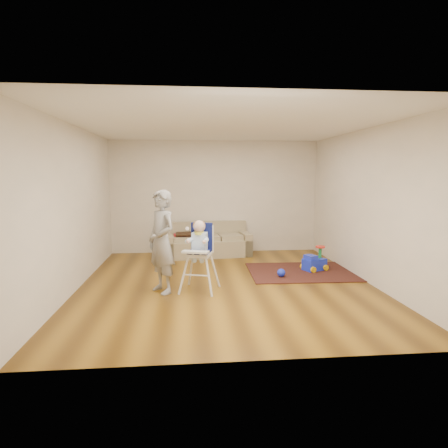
{
  "coord_description": "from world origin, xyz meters",
  "views": [
    {
      "loc": [
        -0.63,
        -6.32,
        1.9
      ],
      "look_at": [
        0.0,
        0.4,
        1.0
      ],
      "focal_mm": 30.0,
      "sensor_mm": 36.0,
      "label": 1
    }
  ],
  "objects": [
    {
      "name": "ground",
      "position": [
        0.0,
        0.0,
        0.0
      ],
      "size": [
        5.5,
        5.5,
        0.0
      ],
      "primitive_type": "plane",
      "color": "#4D310C",
      "rests_on": "ground"
    },
    {
      "name": "toy_ball",
      "position": [
        1.05,
        0.28,
        0.09
      ],
      "size": [
        0.15,
        0.15,
        0.15
      ],
      "primitive_type": "sphere",
      "color": "#1B30E5",
      "rests_on": "area_rug"
    },
    {
      "name": "high_chair",
      "position": [
        -0.47,
        -0.35,
        0.57
      ],
      "size": [
        0.68,
        0.68,
        1.18
      ],
      "rotation": [
        0.0,
        0.0,
        -0.3
      ],
      "color": "silver",
      "rests_on": "ground"
    },
    {
      "name": "sofa",
      "position": [
        -0.22,
        2.3,
        0.39
      ],
      "size": [
        2.08,
        1.04,
        0.77
      ],
      "rotation": [
        0.0,
        0.0,
        0.12
      ],
      "color": "gray",
      "rests_on": "ground"
    },
    {
      "name": "room_envelope",
      "position": [
        0.0,
        0.53,
        1.88
      ],
      "size": [
        5.04,
        5.52,
        2.72
      ],
      "color": "silver",
      "rests_on": "ground"
    },
    {
      "name": "adult",
      "position": [
        -1.07,
        -0.37,
        0.83
      ],
      "size": [
        0.67,
        0.72,
        1.66
      ],
      "primitive_type": "imported",
      "rotation": [
        0.0,
        0.0,
        -0.95
      ],
      "color": "gray",
      "rests_on": "ground"
    },
    {
      "name": "ride_on_toy",
      "position": [
        1.83,
        0.72,
        0.25
      ],
      "size": [
        0.52,
        0.46,
        0.47
      ],
      "primitive_type": null,
      "rotation": [
        0.0,
        0.0,
        0.42
      ],
      "color": "#1B30E5",
      "rests_on": "area_rug"
    },
    {
      "name": "side_table",
      "position": [
        -0.66,
        2.29,
        0.28
      ],
      "size": [
        0.55,
        0.55,
        0.55
      ],
      "primitive_type": null,
      "color": "black",
      "rests_on": "ground"
    },
    {
      "name": "area_rug",
      "position": [
        1.54,
        0.62,
        0.01
      ],
      "size": [
        2.06,
        1.57,
        0.02
      ],
      "primitive_type": "cube",
      "rotation": [
        0.0,
        0.0,
        -0.03
      ],
      "color": "black",
      "rests_on": "ground"
    }
  ]
}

